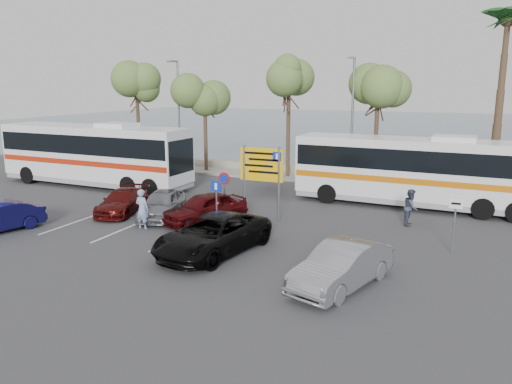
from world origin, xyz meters
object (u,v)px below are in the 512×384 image
at_px(street_lamp_right, 352,114).
at_px(car_silver_a, 162,204).
at_px(street_lamp_left, 178,110).
at_px(coach_bus_left, 95,157).
at_px(car_red, 205,208).
at_px(coach_bus_right, 414,174).
at_px(direction_sign, 262,170).
at_px(car_maroon, 122,202).
at_px(pedestrian_near, 142,209).
at_px(suv_black, 213,235).
at_px(pedestrian_far, 411,207).
at_px(car_silver_b, 342,266).

distance_m(street_lamp_right, car_silver_a, 14.26).
bearing_deg(street_lamp_right, street_lamp_left, 180.00).
xyz_separation_m(coach_bus_left, car_red, (10.80, -5.00, -1.19)).
bearing_deg(car_red, coach_bus_right, 65.74).
distance_m(direction_sign, car_maroon, 7.44).
distance_m(street_lamp_right, coach_bus_right, 7.12).
bearing_deg(pedestrian_near, car_maroon, -32.56).
relative_size(street_lamp_right, car_maroon, 1.95).
bearing_deg(street_lamp_right, suv_black, -96.54).
bearing_deg(direction_sign, pedestrian_far, 14.53).
bearing_deg(pedestrian_far, car_maroon, 104.84).
bearing_deg(car_maroon, car_silver_a, -14.02).
bearing_deg(pedestrian_far, direction_sign, 105.30).
bearing_deg(car_silver_a, suv_black, -53.75).
bearing_deg(street_lamp_right, pedestrian_far, -60.61).
distance_m(car_silver_a, car_silver_b, 11.36).
relative_size(car_silver_a, car_red, 0.95).
height_order(coach_bus_left, pedestrian_far, coach_bus_left).
xyz_separation_m(street_lamp_left, suv_black, (11.20, -15.71, -3.85)).
relative_size(street_lamp_left, street_lamp_right, 1.00).
relative_size(street_lamp_left, coach_bus_right, 0.63).
bearing_deg(car_silver_a, pedestrian_far, 0.68).
distance_m(car_red, pedestrian_far, 9.66).
height_order(coach_bus_left, coach_bus_right, coach_bus_left).
height_order(direction_sign, car_red, direction_sign).
height_order(car_silver_a, suv_black, suv_black).
bearing_deg(coach_bus_right, street_lamp_left, 164.77).
height_order(car_silver_a, car_silver_b, car_silver_b).
height_order(car_silver_b, pedestrian_near, pedestrian_near).
xyz_separation_m(direction_sign, pedestrian_near, (-4.37, -3.65, -1.51)).
height_order(car_silver_a, pedestrian_near, pedestrian_near).
relative_size(car_silver_a, pedestrian_far, 2.38).
xyz_separation_m(coach_bus_right, car_silver_b, (-0.90, -12.26, -1.09)).
bearing_deg(direction_sign, street_lamp_right, 79.06).
distance_m(car_maroon, car_silver_b, 13.56).
bearing_deg(car_maroon, pedestrian_far, 0.05).
distance_m(direction_sign, pedestrian_near, 5.89).
bearing_deg(car_maroon, direction_sign, -0.39).
xyz_separation_m(suv_black, pedestrian_near, (-4.56, 1.74, 0.17)).
relative_size(coach_bus_right, car_red, 2.96).
relative_size(street_lamp_left, coach_bus_left, 0.60).
bearing_deg(street_lamp_left, car_maroon, -71.59).
relative_size(pedestrian_near, pedestrian_far, 1.07).
bearing_deg(coach_bus_right, street_lamp_right, 133.37).
bearing_deg(direction_sign, suv_black, -87.92).
distance_m(street_lamp_right, suv_black, 16.27).
xyz_separation_m(street_lamp_right, direction_sign, (-2.00, -10.32, -2.17)).
height_order(car_red, pedestrian_far, pedestrian_far).
height_order(coach_bus_right, suv_black, coach_bus_right).
height_order(direction_sign, car_silver_a, direction_sign).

